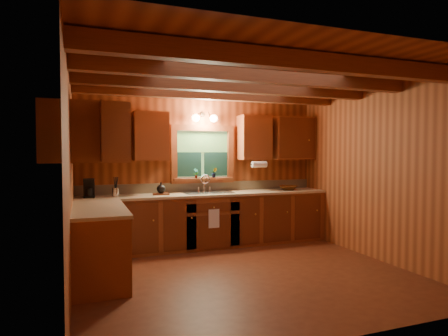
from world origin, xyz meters
TOP-DOWN VIEW (x-y plane):
  - room at (0.00, 0.00)m, footprint 4.20×4.20m
  - ceiling_beams at (0.00, 0.00)m, footprint 4.20×2.54m
  - base_cabinets at (-0.49, 1.28)m, footprint 4.20×2.22m
  - countertop at (-0.48, 1.29)m, footprint 4.20×2.24m
  - backsplash at (0.00, 1.89)m, footprint 4.20×0.02m
  - dishwasher_panel at (-1.47, 0.68)m, footprint 0.02×0.60m
  - upper_cabinets at (-0.56, 1.42)m, footprint 4.19×1.77m
  - window at (0.00, 1.87)m, footprint 1.12×0.08m
  - window_sill at (0.00, 1.82)m, footprint 1.06×0.14m
  - wall_sconce at (0.00, 1.75)m, footprint 0.45×0.21m
  - paper_towel_roll at (0.92, 1.53)m, footprint 0.27×0.11m
  - dish_towel at (0.00, 1.26)m, footprint 0.18×0.01m
  - sink at (0.00, 1.60)m, footprint 0.82×0.48m
  - coffee_maker at (-1.88, 1.60)m, footprint 0.16×0.20m
  - utensil_crock at (-1.49, 1.59)m, footprint 0.11×0.11m
  - cutting_board at (-0.78, 1.61)m, footprint 0.27×0.21m
  - teakettle at (-0.78, 1.61)m, footprint 0.14×0.14m
  - wicker_basket at (1.52, 1.56)m, footprint 0.44×0.44m
  - potted_plant_left at (-0.14, 1.79)m, footprint 0.10×0.08m
  - potted_plant_right at (0.19, 1.81)m, footprint 0.11×0.09m

SIDE VIEW (x-z plane):
  - base_cabinets at x=-0.49m, z-range 0.00..0.86m
  - dishwasher_panel at x=-1.47m, z-range 0.03..0.83m
  - dish_towel at x=0.00m, z-range 0.37..0.67m
  - sink at x=0.00m, z-range 0.64..1.07m
  - countertop at x=-0.48m, z-range 0.86..0.90m
  - cutting_board at x=-0.78m, z-range 0.90..0.92m
  - wicker_basket at x=1.52m, z-range 0.90..0.98m
  - utensil_crock at x=-1.49m, z-range 0.82..1.13m
  - backsplash at x=0.00m, z-range 0.90..1.06m
  - teakettle at x=-0.78m, z-range 0.90..1.08m
  - coffee_maker at x=-1.88m, z-range 0.90..1.18m
  - window_sill at x=0.00m, z-range 1.10..1.14m
  - potted_plant_left at x=-0.14m, z-range 1.14..1.31m
  - potted_plant_right at x=0.19m, z-range 1.14..1.31m
  - room at x=0.00m, z-range -0.80..3.40m
  - paper_towel_roll at x=0.92m, z-range 1.31..1.42m
  - window at x=0.00m, z-range 1.03..2.03m
  - upper_cabinets at x=-0.56m, z-range 1.45..2.23m
  - wall_sconce at x=0.00m, z-range 2.08..2.25m
  - ceiling_beams at x=0.00m, z-range 2.40..2.58m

